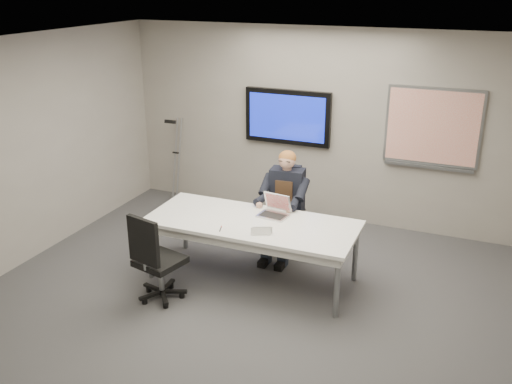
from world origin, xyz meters
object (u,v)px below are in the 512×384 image
at_px(office_chair_near, 158,273).
at_px(seated_person, 282,216).
at_px(conference_table, 252,228).
at_px(office_chair_far, 287,225).
at_px(laptop, 275,210).

height_order(office_chair_near, seated_person, seated_person).
bearing_deg(office_chair_near, seated_person, -106.86).
height_order(conference_table, seated_person, seated_person).
distance_m(conference_table, office_chair_far, 1.03).
height_order(conference_table, office_chair_near, office_chair_near).
distance_m(office_chair_far, laptop, 0.84).
distance_m(seated_person, laptop, 0.50).
bearing_deg(office_chair_near, laptop, -117.21).
height_order(conference_table, office_chair_far, office_chair_far).
bearing_deg(office_chair_far, office_chair_near, -132.68).
xyz_separation_m(conference_table, office_chair_far, (0.10, 0.96, -0.34)).
xyz_separation_m(seated_person, laptop, (0.06, -0.42, 0.26)).
bearing_deg(office_chair_far, conference_table, -112.67).
xyz_separation_m(conference_table, laptop, (0.18, 0.28, 0.15)).
bearing_deg(conference_table, seated_person, 80.19).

